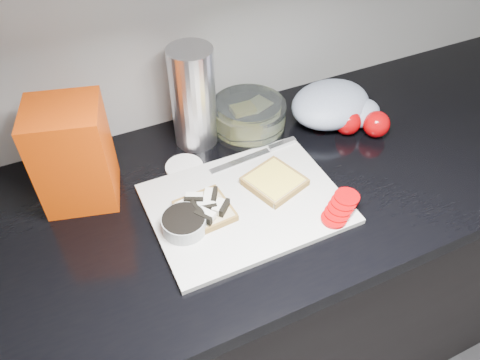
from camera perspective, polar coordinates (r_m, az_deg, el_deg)
name	(u,v)px	position (r m, az deg, el deg)	size (l,w,h in m)	color
base_cabinet	(256,294)	(1.42, 1.99, -13.74)	(3.50, 0.60, 0.86)	black
countertop	(261,186)	(1.07, 2.57, -0.78)	(3.50, 0.64, 0.04)	black
cutting_board	(246,204)	(1.00, 0.74, -2.90)	(0.40, 0.30, 0.01)	silver
bread_left	(204,209)	(0.97, -4.40, -3.59)	(0.12, 0.12, 0.03)	#C7B68C
bread_right	(274,181)	(1.03, 4.21, -0.18)	(0.15, 0.15, 0.02)	#C7B68C
tomato_slices	(340,208)	(0.99, 12.15, -3.32)	(0.11, 0.09, 0.02)	#B10407
knife	(265,151)	(1.11, 3.03, 3.55)	(0.23, 0.03, 0.01)	silver
seed_tub	(184,224)	(0.94, -6.81, -5.40)	(0.09, 0.09, 0.05)	#AAAFAF
tub_lid	(184,167)	(1.09, -6.81, 1.62)	(0.09, 0.09, 0.01)	white
glass_bowl	(249,117)	(1.18, 1.06, 7.67)	(0.18, 0.18, 0.08)	silver
bread_bag	(73,155)	(1.01, -19.65, 2.90)	(0.14, 0.13, 0.23)	#D73A03
steel_canister	(193,98)	(1.10, -5.72, 9.92)	(0.10, 0.10, 0.25)	silver
grocery_bag	(335,105)	(1.23, 11.47, 8.92)	(0.24, 0.21, 0.09)	silver
whole_tomatoes	(349,121)	(1.20, 13.10, 7.05)	(0.17, 0.15, 0.07)	#B10407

